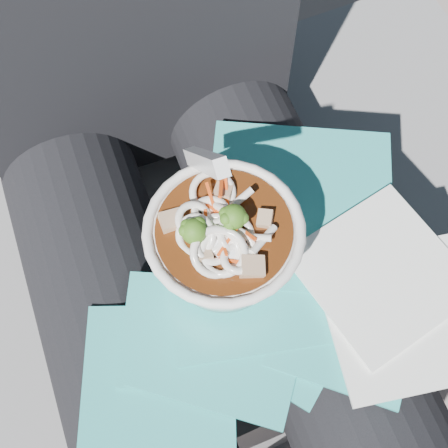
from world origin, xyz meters
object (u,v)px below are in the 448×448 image
object	(u,v)px
plastic_bag	(261,295)
udon_bowl	(223,242)
stone_ledge	(187,290)
lap	(219,326)
person_body	(189,238)

from	to	relation	value
plastic_bag	udon_bowl	bearing A→B (deg)	119.80
stone_ledge	udon_bowl	size ratio (longest dim) A/B	5.40
stone_ledge	lap	size ratio (longest dim) A/B	2.08
person_body	stone_ledge	bearing A→B (deg)	90.00
person_body	udon_bowl	size ratio (longest dim) A/B	5.27
plastic_bag	lap	bearing A→B (deg)	167.07
stone_ledge	udon_bowl	world-z (taller)	udon_bowl
plastic_bag	udon_bowl	world-z (taller)	udon_bowl
stone_ledge	udon_bowl	xyz separation A→B (m)	(0.02, -0.12, 0.43)
stone_ledge	lap	distance (m)	0.32
person_body	udon_bowl	bearing A→B (deg)	-75.82
person_body	udon_bowl	world-z (taller)	person_body
person_body	plastic_bag	distance (m)	0.12
stone_ledge	person_body	world-z (taller)	person_body
stone_ledge	plastic_bag	xyz separation A→B (m)	(0.04, -0.16, 0.37)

